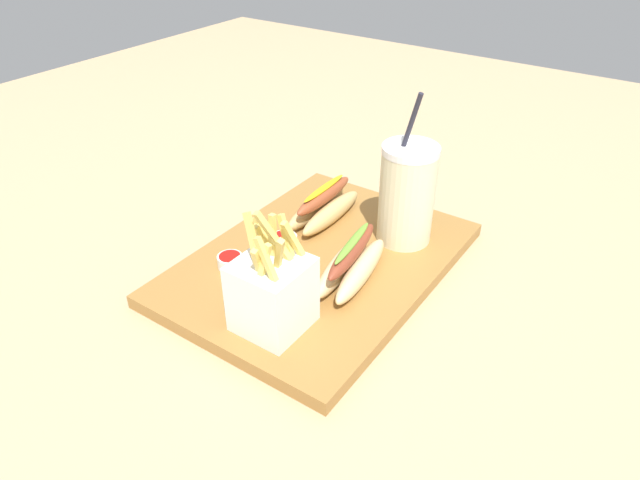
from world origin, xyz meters
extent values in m
cube|color=tan|center=(0.00, 0.00, -0.01)|extent=(2.40, 2.40, 0.02)
cube|color=olive|center=(0.00, 0.00, 0.01)|extent=(0.44, 0.32, 0.02)
cylinder|color=beige|center=(-0.12, 0.07, 0.09)|extent=(0.08, 0.08, 0.14)
cylinder|color=white|center=(-0.12, 0.07, 0.17)|extent=(0.08, 0.08, 0.01)
cylinder|color=#262633|center=(-0.11, 0.07, 0.21)|extent=(0.01, 0.03, 0.09)
cube|color=white|center=(0.15, 0.04, 0.07)|extent=(0.08, 0.08, 0.09)
cube|color=#E5C660|center=(0.14, 0.04, 0.14)|extent=(0.04, 0.04, 0.09)
cube|color=#E5C660|center=(0.12, 0.04, 0.13)|extent=(0.01, 0.03, 0.07)
cube|color=#E5C660|center=(0.13, 0.02, 0.12)|extent=(0.01, 0.04, 0.07)
cube|color=#E5C660|center=(0.16, 0.02, 0.13)|extent=(0.02, 0.04, 0.08)
cube|color=#E5C660|center=(0.17, 0.04, 0.12)|extent=(0.01, 0.02, 0.07)
cube|color=#E5C660|center=(0.12, 0.05, 0.13)|extent=(0.04, 0.02, 0.08)
cube|color=#E5C660|center=(0.13, 0.01, 0.12)|extent=(0.03, 0.01, 0.07)
cube|color=#E5C660|center=(0.18, 0.05, 0.13)|extent=(0.01, 0.04, 0.07)
cube|color=#E5C660|center=(0.13, 0.03, 0.13)|extent=(0.01, 0.01, 0.07)
cube|color=#E5C660|center=(0.16, 0.05, 0.13)|extent=(0.03, 0.04, 0.08)
cube|color=#E5C660|center=(0.17, 0.04, 0.12)|extent=(0.03, 0.02, 0.07)
ellipsoid|color=tan|center=(-0.09, -0.07, 0.04)|extent=(0.16, 0.03, 0.03)
ellipsoid|color=tan|center=(-0.09, -0.04, 0.04)|extent=(0.16, 0.03, 0.03)
ellipsoid|color=#994728|center=(-0.09, -0.06, 0.06)|extent=(0.14, 0.03, 0.02)
ellipsoid|color=gold|center=(-0.09, -0.06, 0.08)|extent=(0.11, 0.01, 0.01)
ellipsoid|color=#E5C689|center=(0.02, 0.05, 0.04)|extent=(0.16, 0.05, 0.03)
ellipsoid|color=#E5C689|center=(0.01, 0.08, 0.04)|extent=(0.16, 0.05, 0.03)
ellipsoid|color=brown|center=(0.02, 0.06, 0.06)|extent=(0.15, 0.05, 0.02)
ellipsoid|color=#6B9E33|center=(0.02, 0.06, 0.08)|extent=(0.11, 0.03, 0.01)
cylinder|color=white|center=(0.09, -0.09, 0.03)|extent=(0.04, 0.04, 0.02)
cylinder|color=#B2140F|center=(0.09, -0.09, 0.04)|extent=(0.03, 0.03, 0.01)
cylinder|color=white|center=(0.01, -0.06, 0.03)|extent=(0.04, 0.04, 0.02)
cylinder|color=#B2140F|center=(0.01, -0.06, 0.04)|extent=(0.03, 0.03, 0.01)
camera|label=1|loc=(0.57, 0.39, 0.50)|focal=32.27mm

